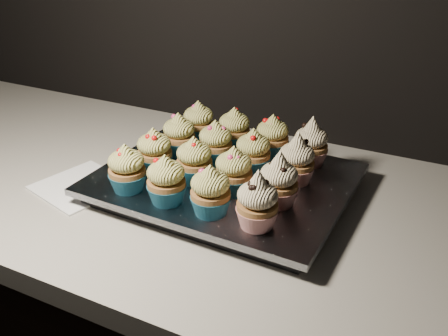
# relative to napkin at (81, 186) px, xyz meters

# --- Properties ---
(worktop) EXTENTS (2.44, 0.64, 0.04)m
(worktop) POSITION_rel_napkin_xyz_m (0.01, 0.09, -0.02)
(worktop) COLOR beige
(worktop) RESTS_ON cabinet
(napkin) EXTENTS (0.18, 0.18, 0.00)m
(napkin) POSITION_rel_napkin_xyz_m (0.00, 0.00, 0.00)
(napkin) COLOR white
(napkin) RESTS_ON worktop
(baking_tray) EXTENTS (0.41, 0.32, 0.02)m
(baking_tray) POSITION_rel_napkin_xyz_m (0.24, 0.10, 0.01)
(baking_tray) COLOR black
(baking_tray) RESTS_ON worktop
(foil_lining) EXTENTS (0.44, 0.35, 0.01)m
(foil_lining) POSITION_rel_napkin_xyz_m (0.24, 0.10, 0.03)
(foil_lining) COLOR silver
(foil_lining) RESTS_ON baking_tray
(cupcake_0) EXTENTS (0.06, 0.06, 0.08)m
(cupcake_0) POSITION_rel_napkin_xyz_m (0.12, -0.02, 0.07)
(cupcake_0) COLOR #1B6482
(cupcake_0) RESTS_ON foil_lining
(cupcake_1) EXTENTS (0.06, 0.06, 0.08)m
(cupcake_1) POSITION_rel_napkin_xyz_m (0.20, -0.02, 0.07)
(cupcake_1) COLOR #1B6482
(cupcake_1) RESTS_ON foil_lining
(cupcake_2) EXTENTS (0.06, 0.06, 0.08)m
(cupcake_2) POSITION_rel_napkin_xyz_m (0.28, -0.02, 0.07)
(cupcake_2) COLOR #1B6482
(cupcake_2) RESTS_ON foil_lining
(cupcake_3) EXTENTS (0.06, 0.06, 0.10)m
(cupcake_3) POSITION_rel_napkin_xyz_m (0.36, -0.02, 0.07)
(cupcake_3) COLOR #A71D17
(cupcake_3) RESTS_ON foil_lining
(cupcake_4) EXTENTS (0.06, 0.06, 0.08)m
(cupcake_4) POSITION_rel_napkin_xyz_m (0.13, 0.06, 0.07)
(cupcake_4) COLOR #1B6482
(cupcake_4) RESTS_ON foil_lining
(cupcake_5) EXTENTS (0.06, 0.06, 0.08)m
(cupcake_5) POSITION_rel_napkin_xyz_m (0.21, 0.06, 0.07)
(cupcake_5) COLOR #1B6482
(cupcake_5) RESTS_ON foil_lining
(cupcake_6) EXTENTS (0.06, 0.06, 0.08)m
(cupcake_6) POSITION_rel_napkin_xyz_m (0.28, 0.06, 0.07)
(cupcake_6) COLOR #1B6482
(cupcake_6) RESTS_ON foil_lining
(cupcake_7) EXTENTS (0.06, 0.06, 0.10)m
(cupcake_7) POSITION_rel_napkin_xyz_m (0.36, 0.05, 0.07)
(cupcake_7) COLOR #A71D17
(cupcake_7) RESTS_ON foil_lining
(cupcake_8) EXTENTS (0.06, 0.06, 0.08)m
(cupcake_8) POSITION_rel_napkin_xyz_m (0.13, 0.14, 0.07)
(cupcake_8) COLOR #1B6482
(cupcake_8) RESTS_ON foil_lining
(cupcake_9) EXTENTS (0.06, 0.06, 0.08)m
(cupcake_9) POSITION_rel_napkin_xyz_m (0.21, 0.14, 0.07)
(cupcake_9) COLOR #1B6482
(cupcake_9) RESTS_ON foil_lining
(cupcake_10) EXTENTS (0.06, 0.06, 0.08)m
(cupcake_10) POSITION_rel_napkin_xyz_m (0.28, 0.14, 0.07)
(cupcake_10) COLOR #1B6482
(cupcake_10) RESTS_ON foil_lining
(cupcake_11) EXTENTS (0.06, 0.06, 0.10)m
(cupcake_11) POSITION_rel_napkin_xyz_m (0.36, 0.13, 0.07)
(cupcake_11) COLOR #A71D17
(cupcake_11) RESTS_ON foil_lining
(cupcake_12) EXTENTS (0.06, 0.06, 0.08)m
(cupcake_12) POSITION_rel_napkin_xyz_m (0.13, 0.22, 0.07)
(cupcake_12) COLOR #1B6482
(cupcake_12) RESTS_ON foil_lining
(cupcake_13) EXTENTS (0.06, 0.06, 0.08)m
(cupcake_13) POSITION_rel_napkin_xyz_m (0.21, 0.22, 0.07)
(cupcake_13) COLOR #1B6482
(cupcake_13) RESTS_ON foil_lining
(cupcake_14) EXTENTS (0.06, 0.06, 0.08)m
(cupcake_14) POSITION_rel_napkin_xyz_m (0.29, 0.21, 0.07)
(cupcake_14) COLOR #1B6482
(cupcake_14) RESTS_ON foil_lining
(cupcake_15) EXTENTS (0.06, 0.06, 0.10)m
(cupcake_15) POSITION_rel_napkin_xyz_m (0.36, 0.21, 0.07)
(cupcake_15) COLOR #A71D17
(cupcake_15) RESTS_ON foil_lining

